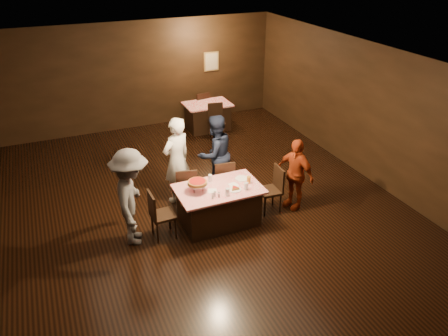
% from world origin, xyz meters
% --- Properties ---
extents(room, '(10.00, 10.04, 3.02)m').
position_xyz_m(room, '(0.00, 0.01, 2.14)').
color(room, black).
rests_on(room, ground).
extents(main_table, '(1.60, 1.00, 0.77)m').
position_xyz_m(main_table, '(0.15, -0.50, 0.39)').
color(main_table, red).
rests_on(main_table, ground).
extents(back_table, '(1.30, 0.90, 0.77)m').
position_xyz_m(back_table, '(1.68, 4.02, 0.39)').
color(back_table, red).
rests_on(back_table, ground).
extents(chair_far_left, '(0.50, 0.50, 0.95)m').
position_xyz_m(chair_far_left, '(-0.25, 0.25, 0.47)').
color(chair_far_left, black).
rests_on(chair_far_left, ground).
extents(chair_far_right, '(0.47, 0.47, 0.95)m').
position_xyz_m(chair_far_right, '(0.55, 0.25, 0.47)').
color(chair_far_right, black).
rests_on(chair_far_right, ground).
extents(chair_end_left, '(0.43, 0.43, 0.95)m').
position_xyz_m(chair_end_left, '(-0.95, -0.50, 0.47)').
color(chair_end_left, black).
rests_on(chair_end_left, ground).
extents(chair_end_right, '(0.44, 0.44, 0.95)m').
position_xyz_m(chair_end_right, '(1.25, -0.50, 0.47)').
color(chair_end_right, black).
rests_on(chair_end_right, ground).
extents(chair_back_near, '(0.49, 0.49, 0.95)m').
position_xyz_m(chair_back_near, '(1.68, 3.32, 0.47)').
color(chair_back_near, black).
rests_on(chair_back_near, ground).
extents(chair_back_far, '(0.48, 0.48, 0.95)m').
position_xyz_m(chair_back_far, '(1.68, 4.62, 0.47)').
color(chair_back_far, black).
rests_on(chair_back_far, ground).
extents(diner_white_jacket, '(0.79, 0.67, 1.84)m').
position_xyz_m(diner_white_jacket, '(-0.30, 0.63, 0.92)').
color(diner_white_jacket, silver).
rests_on(diner_white_jacket, ground).
extents(diner_navy_hoodie, '(0.98, 0.85, 1.73)m').
position_xyz_m(diner_navy_hoodie, '(0.57, 0.69, 0.87)').
color(diner_navy_hoodie, black).
rests_on(diner_navy_hoodie, ground).
extents(diner_grey_knit, '(0.97, 1.32, 1.82)m').
position_xyz_m(diner_grey_knit, '(-1.46, -0.43, 0.91)').
color(diner_grey_knit, '#59585D').
rests_on(diner_grey_knit, ground).
extents(diner_red_shirt, '(0.64, 0.95, 1.50)m').
position_xyz_m(diner_red_shirt, '(1.78, -0.55, 0.75)').
color(diner_red_shirt, '#9A3212').
rests_on(diner_red_shirt, ground).
extents(pizza_stand, '(0.38, 0.38, 0.22)m').
position_xyz_m(pizza_stand, '(-0.25, -0.45, 0.95)').
color(pizza_stand, black).
rests_on(pizza_stand, main_table).
extents(plate_with_slice, '(0.25, 0.25, 0.06)m').
position_xyz_m(plate_with_slice, '(0.40, -0.68, 0.80)').
color(plate_with_slice, white).
rests_on(plate_with_slice, main_table).
extents(plate_empty, '(0.25, 0.25, 0.01)m').
position_xyz_m(plate_empty, '(0.70, -0.35, 0.78)').
color(plate_empty, white).
rests_on(plate_empty, main_table).
extents(glass_front_left, '(0.08, 0.08, 0.14)m').
position_xyz_m(glass_front_left, '(0.20, -0.80, 0.84)').
color(glass_front_left, silver).
rests_on(glass_front_left, main_table).
extents(glass_front_right, '(0.08, 0.08, 0.14)m').
position_xyz_m(glass_front_right, '(0.60, -0.75, 0.84)').
color(glass_front_right, silver).
rests_on(glass_front_right, main_table).
extents(glass_amber, '(0.08, 0.08, 0.14)m').
position_xyz_m(glass_amber, '(0.75, -0.55, 0.84)').
color(glass_amber, '#BF7F26').
rests_on(glass_amber, main_table).
extents(glass_back, '(0.08, 0.08, 0.14)m').
position_xyz_m(glass_back, '(0.10, -0.20, 0.84)').
color(glass_back, silver).
rests_on(glass_back, main_table).
extents(condiments, '(0.17, 0.10, 0.09)m').
position_xyz_m(condiments, '(-0.03, -0.79, 0.82)').
color(condiments, silver).
rests_on(condiments, main_table).
extents(napkin_center, '(0.19, 0.19, 0.01)m').
position_xyz_m(napkin_center, '(0.45, -0.50, 0.77)').
color(napkin_center, white).
rests_on(napkin_center, main_table).
extents(napkin_left, '(0.21, 0.21, 0.01)m').
position_xyz_m(napkin_left, '(0.00, -0.55, 0.77)').
color(napkin_left, white).
rests_on(napkin_left, main_table).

